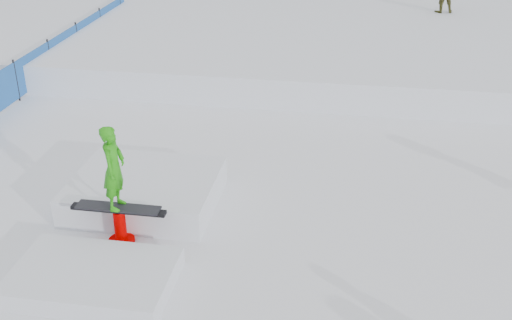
# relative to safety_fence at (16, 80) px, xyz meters

# --- Properties ---
(ground) EXTENTS (120.00, 120.00, 0.00)m
(ground) POSITION_rel_safety_fence_xyz_m (6.50, -6.60, -0.55)
(ground) COLOR white
(snow_midrise) EXTENTS (50.00, 18.00, 0.80)m
(snow_midrise) POSITION_rel_safety_fence_xyz_m (6.50, 9.40, -0.15)
(snow_midrise) COLOR white
(snow_midrise) RESTS_ON ground
(safety_fence) EXTENTS (0.05, 16.00, 1.10)m
(safety_fence) POSITION_rel_safety_fence_xyz_m (0.00, 0.00, 0.00)
(safety_fence) COLOR #225BAC
(safety_fence) RESTS_ON ground
(jib_rail_feature) EXTENTS (2.60, 4.40, 2.11)m
(jib_rail_feature) POSITION_rel_safety_fence_xyz_m (4.92, -5.27, -0.25)
(jib_rail_feature) COLOR white
(jib_rail_feature) RESTS_ON ground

